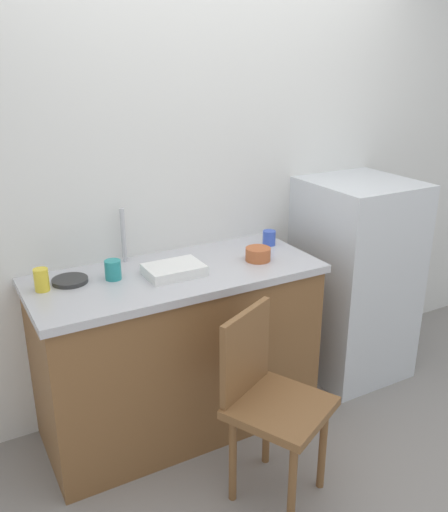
# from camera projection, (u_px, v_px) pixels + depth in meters

# --- Properties ---
(ground_plane) EXTENTS (8.00, 8.00, 0.00)m
(ground_plane) POSITION_uv_depth(u_px,v_px,m) (307.00, 470.00, 2.71)
(ground_plane) COLOR gray
(back_wall) EXTENTS (4.80, 0.10, 2.41)m
(back_wall) POSITION_uv_depth(u_px,v_px,m) (211.00, 189.00, 3.11)
(back_wall) COLOR silver
(back_wall) RESTS_ON ground_plane
(cabinet_base) EXTENTS (1.42, 0.60, 0.87)m
(cabinet_base) POSITION_uv_depth(u_px,v_px,m) (178.00, 354.00, 2.91)
(cabinet_base) COLOR brown
(cabinet_base) RESTS_ON ground_plane
(countertop) EXTENTS (1.46, 0.64, 0.04)m
(countertop) POSITION_uv_depth(u_px,v_px,m) (176.00, 274.00, 2.75)
(countertop) COLOR #B7B7BC
(countertop) RESTS_ON cabinet_base
(faucet) EXTENTS (0.02, 0.02, 0.29)m
(faucet) POSITION_uv_depth(u_px,v_px,m) (123.00, 235.00, 2.82)
(faucet) COLOR #B7B7BC
(faucet) RESTS_ON countertop
(refrigerator) EXTENTS (0.59, 0.61, 1.24)m
(refrigerator) POSITION_uv_depth(u_px,v_px,m) (354.00, 279.00, 3.39)
(refrigerator) COLOR silver
(refrigerator) RESTS_ON ground_plane
(chair) EXTENTS (0.54, 0.54, 0.89)m
(chair) POSITION_uv_depth(u_px,v_px,m) (268.00, 398.00, 2.43)
(chair) COLOR brown
(chair) RESTS_ON ground_plane
(dish_tray) EXTENTS (0.28, 0.20, 0.05)m
(dish_tray) POSITION_uv_depth(u_px,v_px,m) (174.00, 270.00, 2.69)
(dish_tray) COLOR white
(dish_tray) RESTS_ON countertop
(terracotta_bowl) EXTENTS (0.13, 0.13, 0.07)m
(terracotta_bowl) POSITION_uv_depth(u_px,v_px,m) (258.00, 254.00, 2.87)
(terracotta_bowl) COLOR #B25B33
(terracotta_bowl) RESTS_ON countertop
(hotplate) EXTENTS (0.17, 0.17, 0.02)m
(hotplate) POSITION_uv_depth(u_px,v_px,m) (70.00, 281.00, 2.60)
(hotplate) COLOR #2D2D2D
(hotplate) RESTS_ON countertop
(cup_blue) EXTENTS (0.07, 0.07, 0.08)m
(cup_blue) POSITION_uv_depth(u_px,v_px,m) (269.00, 238.00, 3.10)
(cup_blue) COLOR blue
(cup_blue) RESTS_ON countertop
(cup_teal) EXTENTS (0.08, 0.08, 0.10)m
(cup_teal) POSITION_uv_depth(u_px,v_px,m) (113.00, 270.00, 2.63)
(cup_teal) COLOR teal
(cup_teal) RESTS_ON countertop
(cup_yellow) EXTENTS (0.07, 0.07, 0.11)m
(cup_yellow) POSITION_uv_depth(u_px,v_px,m) (41.00, 280.00, 2.50)
(cup_yellow) COLOR yellow
(cup_yellow) RESTS_ON countertop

